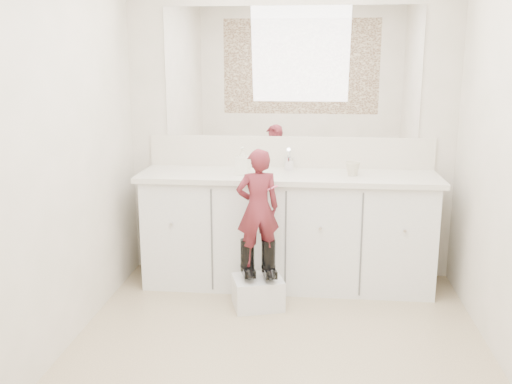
# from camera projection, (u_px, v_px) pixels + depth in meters

# --- Properties ---
(floor) EXTENTS (3.00, 3.00, 0.00)m
(floor) POSITION_uv_depth(u_px,v_px,m) (276.00, 361.00, 3.37)
(floor) COLOR #8B715B
(floor) RESTS_ON ground
(wall_back) EXTENTS (2.60, 0.00, 2.60)m
(wall_back) POSITION_uv_depth(u_px,v_px,m) (290.00, 129.00, 4.55)
(wall_back) COLOR beige
(wall_back) RESTS_ON floor
(wall_front) EXTENTS (2.60, 0.00, 2.60)m
(wall_front) POSITION_uv_depth(u_px,v_px,m) (244.00, 251.00, 1.64)
(wall_front) COLOR beige
(wall_front) RESTS_ON floor
(wall_left) EXTENTS (0.00, 3.00, 3.00)m
(wall_left) POSITION_uv_depth(u_px,v_px,m) (49.00, 157.00, 3.23)
(wall_left) COLOR beige
(wall_left) RESTS_ON floor
(vanity_cabinet) EXTENTS (2.20, 0.55, 0.85)m
(vanity_cabinet) POSITION_uv_depth(u_px,v_px,m) (287.00, 232.00, 4.46)
(vanity_cabinet) COLOR silver
(vanity_cabinet) RESTS_ON floor
(countertop) EXTENTS (2.28, 0.58, 0.04)m
(countertop) POSITION_uv_depth(u_px,v_px,m) (288.00, 176.00, 4.34)
(countertop) COLOR beige
(countertop) RESTS_ON vanity_cabinet
(backsplash) EXTENTS (2.28, 0.03, 0.25)m
(backsplash) POSITION_uv_depth(u_px,v_px,m) (290.00, 152.00, 4.58)
(backsplash) COLOR beige
(backsplash) RESTS_ON countertop
(mirror) EXTENTS (2.00, 0.02, 1.00)m
(mirror) POSITION_uv_depth(u_px,v_px,m) (291.00, 73.00, 4.44)
(mirror) COLOR white
(mirror) RESTS_ON wall_back
(dot_panel) EXTENTS (2.00, 0.01, 1.20)m
(dot_panel) POSITION_uv_depth(u_px,v_px,m) (244.00, 92.00, 1.55)
(dot_panel) COLOR #472819
(dot_panel) RESTS_ON wall_front
(faucet) EXTENTS (0.08, 0.08, 0.10)m
(faucet) POSITION_uv_depth(u_px,v_px,m) (289.00, 164.00, 4.49)
(faucet) COLOR silver
(faucet) RESTS_ON countertop
(cup) EXTENTS (0.13, 0.13, 0.10)m
(cup) POSITION_uv_depth(u_px,v_px,m) (353.00, 169.00, 4.27)
(cup) COLOR beige
(cup) RESTS_ON countertop
(soap_bottle) EXTENTS (0.10, 0.10, 0.21)m
(soap_bottle) POSITION_uv_depth(u_px,v_px,m) (242.00, 161.00, 4.29)
(soap_bottle) COLOR silver
(soap_bottle) RESTS_ON countertop
(step_stool) EXTENTS (0.41, 0.37, 0.22)m
(step_stool) POSITION_uv_depth(u_px,v_px,m) (258.00, 292.00, 4.09)
(step_stool) COLOR silver
(step_stool) RESTS_ON floor
(boot_left) EXTENTS (0.16, 0.21, 0.29)m
(boot_left) POSITION_uv_depth(u_px,v_px,m) (247.00, 259.00, 4.04)
(boot_left) COLOR black
(boot_left) RESTS_ON step_stool
(boot_right) EXTENTS (0.16, 0.21, 0.29)m
(boot_right) POSITION_uv_depth(u_px,v_px,m) (268.00, 260.00, 4.02)
(boot_right) COLOR black
(boot_right) RESTS_ON step_stool
(toddler) EXTENTS (0.35, 0.28, 0.83)m
(toddler) POSITION_uv_depth(u_px,v_px,m) (258.00, 208.00, 3.95)
(toddler) COLOR #992F36
(toddler) RESTS_ON step_stool
(toothbrush) EXTENTS (0.13, 0.05, 0.06)m
(toothbrush) POSITION_uv_depth(u_px,v_px,m) (268.00, 190.00, 3.91)
(toothbrush) COLOR #F05D86
(toothbrush) RESTS_ON toddler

